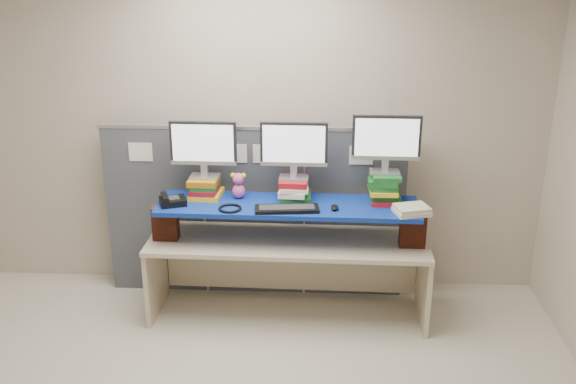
# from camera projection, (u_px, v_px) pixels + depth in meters

# --- Properties ---
(room) EXTENTS (5.00, 4.00, 2.80)m
(room) POSITION_uv_depth(u_px,v_px,m) (221.00, 225.00, 3.66)
(room) COLOR #BCAE9A
(room) RESTS_ON ground
(cubicle_partition) EXTENTS (2.60, 0.06, 1.53)m
(cubicle_partition) POSITION_uv_depth(u_px,v_px,m) (254.00, 211.00, 5.55)
(cubicle_partition) COLOR #3F424A
(cubicle_partition) RESTS_ON ground
(desk) EXTENTS (2.27, 0.70, 0.69)m
(desk) POSITION_uv_depth(u_px,v_px,m) (288.00, 255.00, 5.24)
(desk) COLOR beige
(desk) RESTS_ON ground
(brick_pier_left) EXTENTS (0.20, 0.11, 0.27)m
(brick_pier_left) POSITION_uv_depth(u_px,v_px,m) (166.00, 223.00, 5.16)
(brick_pier_left) COLOR #612515
(brick_pier_left) RESTS_ON desk
(brick_pier_right) EXTENTS (0.20, 0.11, 0.27)m
(brick_pier_right) POSITION_uv_depth(u_px,v_px,m) (413.00, 230.00, 5.03)
(brick_pier_right) COLOR #612515
(brick_pier_right) RESTS_ON desk
(blue_board) EXTENTS (2.08, 0.55, 0.04)m
(blue_board) POSITION_uv_depth(u_px,v_px,m) (288.00, 206.00, 5.09)
(blue_board) COLOR #0C3398
(blue_board) RESTS_ON brick_pier_left
(book_stack_left) EXTENTS (0.26, 0.29, 0.17)m
(book_stack_left) POSITION_uv_depth(u_px,v_px,m) (205.00, 187.00, 5.21)
(book_stack_left) COLOR yellow
(book_stack_left) RESTS_ON blue_board
(book_stack_center) EXTENTS (0.26, 0.30, 0.17)m
(book_stack_center) POSITION_uv_depth(u_px,v_px,m) (294.00, 189.00, 5.17)
(book_stack_center) COLOR #1A6324
(book_stack_center) RESTS_ON blue_board
(book_stack_right) EXTENTS (0.26, 0.31, 0.24)m
(book_stack_right) POSITION_uv_depth(u_px,v_px,m) (384.00, 187.00, 5.10)
(book_stack_right) COLOR #A8131D
(book_stack_right) RESTS_ON blue_board
(monitor_left) EXTENTS (0.53, 0.15, 0.46)m
(monitor_left) POSITION_uv_depth(u_px,v_px,m) (203.00, 146.00, 5.09)
(monitor_left) COLOR #9F9FA3
(monitor_left) RESTS_ON book_stack_left
(monitor_center) EXTENTS (0.53, 0.15, 0.46)m
(monitor_center) POSITION_uv_depth(u_px,v_px,m) (294.00, 147.00, 5.04)
(monitor_center) COLOR #9F9FA3
(monitor_center) RESTS_ON book_stack_center
(monitor_right) EXTENTS (0.53, 0.15, 0.46)m
(monitor_right) POSITION_uv_depth(u_px,v_px,m) (386.00, 141.00, 4.97)
(monitor_right) COLOR #9F9FA3
(monitor_right) RESTS_ON book_stack_right
(keyboard) EXTENTS (0.51, 0.22, 0.03)m
(keyboard) POSITION_uv_depth(u_px,v_px,m) (287.00, 209.00, 4.94)
(keyboard) COLOR black
(keyboard) RESTS_ON blue_board
(mouse) EXTENTS (0.07, 0.11, 0.03)m
(mouse) POSITION_uv_depth(u_px,v_px,m) (335.00, 207.00, 4.96)
(mouse) COLOR black
(mouse) RESTS_ON blue_board
(desk_phone) EXTENTS (0.25, 0.24, 0.08)m
(desk_phone) POSITION_uv_depth(u_px,v_px,m) (172.00, 201.00, 5.06)
(desk_phone) COLOR black
(desk_phone) RESTS_ON blue_board
(headset) EXTENTS (0.21, 0.21, 0.02)m
(headset) POSITION_uv_depth(u_px,v_px,m) (230.00, 208.00, 4.96)
(headset) COLOR black
(headset) RESTS_ON blue_board
(plush_toy) EXTENTS (0.13, 0.09, 0.21)m
(plush_toy) POSITION_uv_depth(u_px,v_px,m) (238.00, 185.00, 5.16)
(plush_toy) COLOR #E1559E
(plush_toy) RESTS_ON blue_board
(binder_stack) EXTENTS (0.30, 0.27, 0.06)m
(binder_stack) POSITION_uv_depth(u_px,v_px,m) (412.00, 210.00, 4.88)
(binder_stack) COLOR beige
(binder_stack) RESTS_ON blue_board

